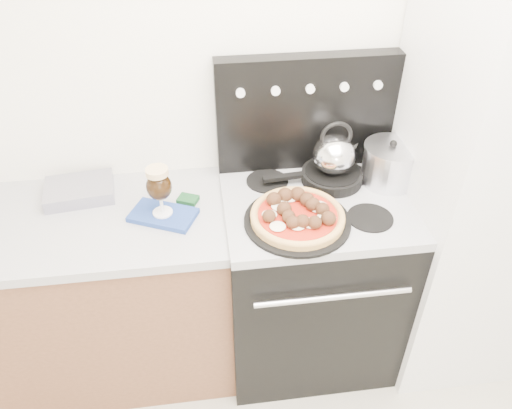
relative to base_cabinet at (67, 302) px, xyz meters
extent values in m
cube|color=white|center=(1.02, 0.30, 0.82)|extent=(3.50, 0.01, 2.50)
cube|color=brown|center=(0.00, 0.00, 0.00)|extent=(1.45, 0.60, 0.86)
cube|color=#AEAEB1|center=(0.00, 0.00, 0.45)|extent=(1.48, 0.63, 0.04)
cube|color=black|center=(1.10, -0.02, 0.01)|extent=(0.76, 0.65, 0.88)
cube|color=#ADADB2|center=(1.10, -0.02, 0.47)|extent=(0.76, 0.65, 0.04)
cube|color=black|center=(1.10, 0.25, 0.74)|extent=(0.76, 0.08, 0.50)
cube|color=silver|center=(1.80, -0.05, 0.52)|extent=(0.64, 0.68, 1.90)
cube|color=#B0AFC8|center=(0.14, 0.15, 0.50)|extent=(0.30, 0.23, 0.06)
cube|color=navy|center=(0.48, -0.04, 0.48)|extent=(0.29, 0.24, 0.02)
cylinder|color=black|center=(1.00, -0.16, 0.50)|extent=(0.46, 0.46, 0.01)
cylinder|color=black|center=(1.20, 0.09, 0.51)|extent=(0.28, 0.28, 0.05)
cylinder|color=silver|center=(1.43, 0.06, 0.57)|extent=(0.26, 0.26, 0.16)
camera|label=1|loc=(0.65, -1.61, 1.72)|focal=35.00mm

